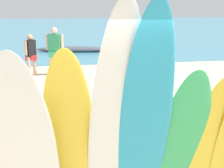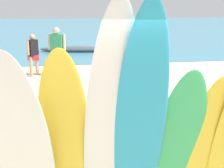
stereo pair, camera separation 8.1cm
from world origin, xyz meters
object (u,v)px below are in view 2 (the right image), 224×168
(surfboard_yellow_7, at_px, (201,157))
(beachgoer_photographing, at_px, (33,52))
(surfboard_white_4, at_px, (109,138))
(distant_boat, at_px, (76,49))
(surfboard_green_6, at_px, (173,158))
(beachgoer_midbeach, at_px, (57,48))
(surfboard_teal_5, at_px, (139,138))
(surfboard_white_2, at_px, (24,164))
(surfboard_yellow_3, at_px, (66,156))

(surfboard_yellow_7, bearing_deg, beachgoer_photographing, 102.12)
(surfboard_white_4, bearing_deg, distant_boat, 85.23)
(surfboard_white_4, xyz_separation_m, beachgoer_photographing, (-1.55, 8.66, -0.47))
(surfboard_green_6, relative_size, beachgoer_midbeach, 1.23)
(surfboard_teal_5, height_order, surfboard_yellow_7, surfboard_teal_5)
(surfboard_white_2, bearing_deg, surfboard_teal_5, 5.39)
(surfboard_white_2, bearing_deg, surfboard_white_4, 8.13)
(surfboard_white_4, distance_m, distant_boat, 14.16)
(surfboard_yellow_3, height_order, beachgoer_midbeach, surfboard_yellow_3)
(surfboard_teal_5, bearing_deg, surfboard_green_6, 22.35)
(surfboard_teal_5, height_order, beachgoer_photographing, surfboard_teal_5)
(surfboard_green_6, bearing_deg, beachgoer_midbeach, 95.72)
(surfboard_teal_5, xyz_separation_m, beachgoer_midbeach, (-0.98, 8.76, -0.34))
(surfboard_yellow_7, bearing_deg, surfboard_teal_5, -171.08)
(surfboard_yellow_3, bearing_deg, distant_boat, 91.74)
(surfboard_yellow_3, xyz_separation_m, surfboard_white_4, (0.42, -0.10, 0.21))
(beachgoer_photographing, xyz_separation_m, distant_boat, (1.73, 5.44, -0.74))
(beachgoer_midbeach, relative_size, distant_boat, 0.43)
(beachgoer_photographing, distance_m, distant_boat, 5.76)
(surfboard_white_2, distance_m, distant_boat, 14.22)
(surfboard_white_2, height_order, surfboard_teal_5, surfboard_teal_5)
(surfboard_teal_5, distance_m, distant_boat, 14.20)
(surfboard_white_2, height_order, surfboard_white_4, surfboard_white_4)
(surfboard_white_4, height_order, distant_boat, surfboard_white_4)
(surfboard_white_2, distance_m, beachgoer_midbeach, 8.77)
(surfboard_yellow_7, bearing_deg, surfboard_white_4, -176.90)
(distant_boat, bearing_deg, surfboard_white_4, -90.72)
(surfboard_white_2, distance_m, surfboard_yellow_7, 1.86)
(surfboard_green_6, xyz_separation_m, surfboard_yellow_7, (0.33, 0.04, -0.04))
(surfboard_teal_5, height_order, distant_boat, surfboard_teal_5)
(surfboard_white_2, relative_size, beachgoer_midbeach, 1.40)
(surfboard_white_4, relative_size, surfboard_green_6, 1.31)
(surfboard_yellow_3, height_order, beachgoer_photographing, surfboard_yellow_3)
(surfboard_white_4, bearing_deg, surfboard_yellow_3, 161.88)
(surfboard_yellow_3, xyz_separation_m, surfboard_yellow_7, (1.45, 0.04, -0.15))
(surfboard_white_2, relative_size, surfboard_yellow_3, 1.05)
(surfboard_white_2, height_order, surfboard_yellow_3, surfboard_white_2)
(surfboard_yellow_7, relative_size, beachgoer_midbeach, 1.17)
(surfboard_yellow_3, distance_m, distant_boat, 14.05)
(beachgoer_photographing, height_order, beachgoer_midbeach, beachgoer_midbeach)
(surfboard_green_6, distance_m, beachgoer_midbeach, 8.74)
(surfboard_white_2, bearing_deg, surfboard_yellow_7, 10.99)
(surfboard_white_2, relative_size, beachgoer_photographing, 1.60)
(surfboard_yellow_7, xyz_separation_m, beachgoer_photographing, (-2.59, 8.52, -0.11))
(distant_boat, bearing_deg, surfboard_yellow_3, -92.43)
(surfboard_teal_5, height_order, beachgoer_midbeach, surfboard_teal_5)
(surfboard_teal_5, relative_size, beachgoer_midbeach, 1.62)
(beachgoer_midbeach, bearing_deg, surfboard_yellow_3, 111.31)
(surfboard_white_2, height_order, surfboard_yellow_7, surfboard_white_2)
(surfboard_yellow_3, xyz_separation_m, distant_boat, (0.59, 14.00, -1.00))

